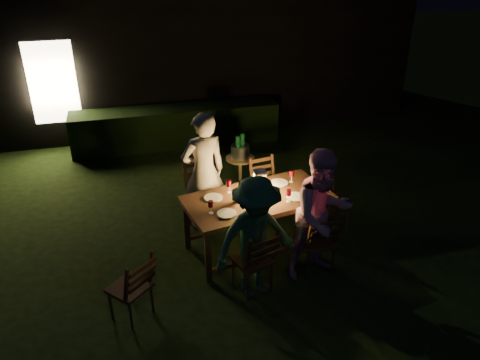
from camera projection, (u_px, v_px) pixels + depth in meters
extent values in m
plane|color=black|center=(248.00, 239.00, 6.74)|extent=(40.00, 40.00, 0.00)
cube|color=black|center=(180.00, 43.00, 11.33)|extent=(10.00, 4.00, 3.20)
cube|color=#FFE5B2|center=(53.00, 83.00, 9.11)|extent=(0.90, 0.06, 1.60)
cube|color=black|center=(177.00, 126.00, 9.67)|extent=(4.20, 0.70, 0.80)
cube|color=#4F2C1A|center=(258.00, 199.00, 6.21)|extent=(2.08, 1.30, 0.06)
cube|color=#4F2C1A|center=(208.00, 258.00, 5.75)|extent=(0.07, 0.07, 0.71)
cube|color=#4F2C1A|center=(187.00, 226.00, 6.39)|extent=(0.07, 0.07, 0.71)
cube|color=#4F2C1A|center=(328.00, 225.00, 6.42)|extent=(0.07, 0.07, 0.71)
cube|color=#4F2C1A|center=(297.00, 199.00, 7.06)|extent=(0.07, 0.07, 0.71)
cube|color=#4F2C1A|center=(253.00, 259.00, 5.59)|extent=(0.53, 0.52, 0.04)
cube|color=#4F2C1A|center=(262.00, 248.00, 5.33)|extent=(0.45, 0.27, 0.50)
cube|color=#4F2C1A|center=(316.00, 241.00, 5.93)|extent=(0.46, 0.44, 0.04)
cube|color=#4F2C1A|center=(324.00, 230.00, 5.65)|extent=(0.44, 0.17, 0.51)
cube|color=#4F2C1A|center=(206.00, 200.00, 6.78)|extent=(0.57, 0.55, 0.04)
cube|color=#4F2C1A|center=(200.00, 176.00, 6.80)|extent=(0.50, 0.27, 0.55)
cube|color=#4F2C1A|center=(267.00, 190.00, 7.19)|extent=(0.47, 0.45, 0.04)
cube|color=#4F2C1A|center=(262.00, 170.00, 7.21)|extent=(0.43, 0.20, 0.48)
cube|color=#4F2C1A|center=(333.00, 201.00, 6.84)|extent=(0.51, 0.52, 0.04)
cube|color=#4F2C1A|center=(325.00, 188.00, 6.63)|extent=(0.26, 0.45, 0.50)
cube|color=#4F2C1A|center=(129.00, 287.00, 5.18)|extent=(0.56, 0.56, 0.04)
cube|color=#4F2C1A|center=(139.00, 274.00, 4.97)|extent=(0.39, 0.37, 0.48)
imported|color=beige|center=(204.00, 172.00, 6.64)|extent=(0.72, 0.54, 1.79)
imported|color=#E29BCC|center=(322.00, 215.00, 5.68)|extent=(0.94, 0.79, 1.72)
imported|color=#336645|center=(256.00, 239.00, 5.38)|extent=(1.10, 0.75, 1.56)
cube|color=white|center=(260.00, 193.00, 6.25)|extent=(0.15, 0.15, 0.03)
cube|color=white|center=(260.00, 172.00, 6.10)|extent=(0.16, 0.16, 0.03)
cylinder|color=#FF9E3F|center=(260.00, 186.00, 6.20)|extent=(0.09, 0.09, 0.18)
cylinder|color=white|center=(213.00, 198.00, 6.16)|extent=(0.25, 0.25, 0.01)
cylinder|color=white|center=(227.00, 213.00, 5.81)|extent=(0.25, 0.25, 0.01)
cylinder|color=white|center=(279.00, 183.00, 6.54)|extent=(0.25, 0.25, 0.01)
cylinder|color=white|center=(296.00, 197.00, 6.19)|extent=(0.25, 0.25, 0.01)
cylinder|color=#0F471E|center=(241.00, 191.00, 6.04)|extent=(0.07, 0.07, 0.28)
cube|color=red|center=(259.00, 210.00, 5.88)|extent=(0.18, 0.14, 0.01)
cube|color=red|center=(305.00, 198.00, 6.16)|extent=(0.18, 0.14, 0.01)
cube|color=black|center=(224.00, 218.00, 5.72)|extent=(0.14, 0.07, 0.01)
cylinder|color=olive|center=(240.00, 158.00, 7.73)|extent=(0.47, 0.47, 0.04)
cylinder|color=olive|center=(240.00, 175.00, 7.87)|extent=(0.05, 0.05, 0.62)
cylinder|color=#A5A8AD|center=(240.00, 151.00, 7.67)|extent=(0.30, 0.30, 0.22)
cylinder|color=#0F471E|center=(238.00, 150.00, 7.60)|extent=(0.07, 0.07, 0.32)
cylinder|color=#0F471E|center=(243.00, 147.00, 7.69)|extent=(0.07, 0.07, 0.32)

